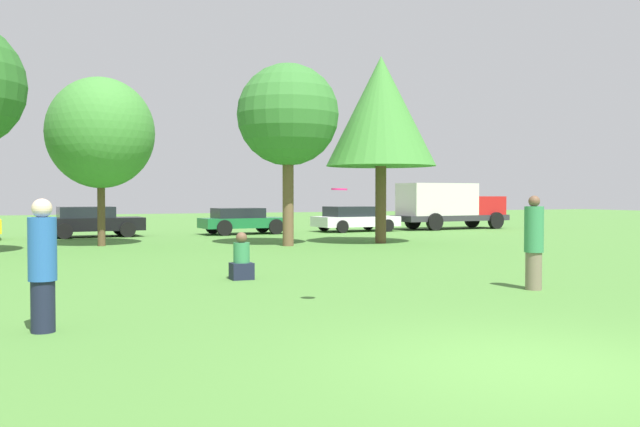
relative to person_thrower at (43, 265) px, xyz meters
The scene contains 12 objects.
ground_plane 6.20m from the person_thrower, 39.70° to the right, with size 120.00×120.00×0.00m, color #477A33.
person_thrower is the anchor object (origin of this frame).
person_catcher 8.71m from the person_thrower, ahead, with size 0.36×0.36×1.80m.
frisbee 4.54m from the person_thrower, ahead, with size 0.26×0.26×0.04m.
bystander_sitting 5.94m from the person_thrower, 47.28° to the left, with size 0.47×0.39×1.02m.
tree_1 15.92m from the person_thrower, 81.93° to the left, with size 3.75×3.75×5.96m.
tree_2 15.77m from the person_thrower, 57.26° to the left, with size 3.60×3.60×6.45m.
tree_3 17.96m from the person_thrower, 46.93° to the left, with size 4.10×4.10×6.99m.
parked_car_black 21.07m from the person_thrower, 83.73° to the left, with size 4.19×2.13×1.31m.
parked_car_green 22.27m from the person_thrower, 66.54° to the left, with size 4.08×2.02×1.21m.
parked_car_white 25.18m from the person_thrower, 54.48° to the left, with size 4.22×2.26×1.24m.
delivery_truck_red 28.88m from the person_thrower, 45.55° to the left, with size 6.48×2.50×2.41m.
Camera 1 is at (-4.87, -5.68, 1.81)m, focal length 38.04 mm.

